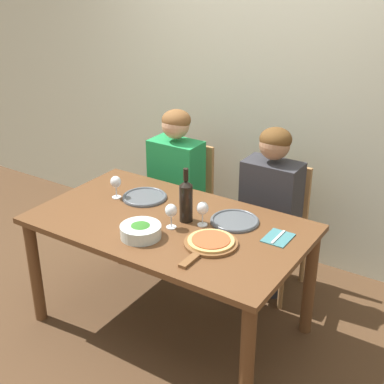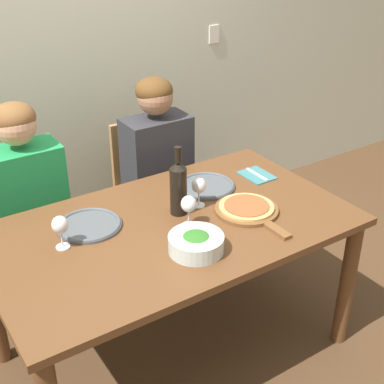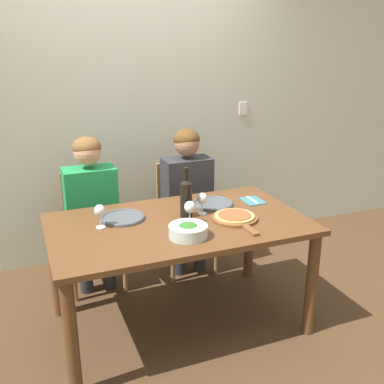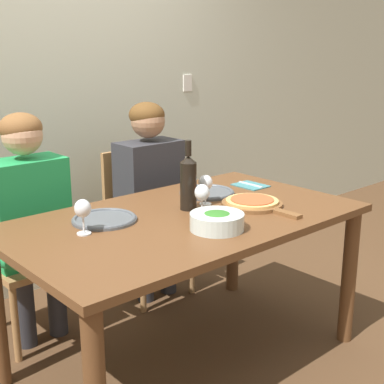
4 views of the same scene
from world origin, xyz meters
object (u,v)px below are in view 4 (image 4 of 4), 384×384
object	(u,v)px
chair_left	(24,247)
dinner_plate_right	(207,192)
wine_bottle	(188,182)
dinner_plate_left	(104,219)
wine_glass_right	(206,184)
wine_glass_centre	(202,194)
person_woman	(30,208)
wine_glass_left	(83,210)
chair_right	(141,218)
pizza_on_board	(253,203)
person_man	(151,183)
fork_on_napkin	(251,185)
broccoli_bowl	(217,221)

from	to	relation	value
chair_left	dinner_plate_right	distance (m)	1.02
wine_bottle	dinner_plate_left	xyz separation A→B (m)	(-0.40, 0.11, -0.13)
wine_glass_right	wine_glass_centre	size ratio (longest dim) A/B	1.00
person_woman	wine_glass_left	bearing A→B (deg)	-94.04
person_woman	wine_bottle	bearing A→B (deg)	-50.71
dinner_plate_right	person_woman	bearing A→B (deg)	147.47
chair_right	dinner_plate_right	bearing A→B (deg)	-90.18
dinner_plate_left	wine_glass_left	bearing A→B (deg)	-149.98
wine_bottle	pizza_on_board	xyz separation A→B (m)	(0.27, -0.17, -0.12)
chair_right	wine_glass_left	xyz separation A→B (m)	(-0.81, -0.72, 0.38)
pizza_on_board	wine_bottle	bearing A→B (deg)	147.55
wine_glass_left	wine_glass_right	bearing A→B (deg)	-1.80
person_man	wine_glass_right	size ratio (longest dim) A/B	7.95
chair_left	fork_on_napkin	distance (m)	1.28
broccoli_bowl	dinner_plate_left	xyz separation A→B (m)	(-0.30, 0.42, -0.03)
person_woman	broccoli_bowl	xyz separation A→B (m)	(0.41, -0.93, 0.07)
pizza_on_board	wine_glass_centre	size ratio (longest dim) A/B	2.91
broccoli_bowl	fork_on_napkin	size ratio (longest dim) A/B	1.29
person_woman	chair_right	bearing A→B (deg)	8.21
wine_glass_centre	fork_on_napkin	distance (m)	0.63
wine_bottle	broccoli_bowl	bearing A→B (deg)	-109.02
dinner_plate_right	pizza_on_board	bearing A→B (deg)	-86.67
person_man	dinner_plate_right	distance (m)	0.49
broccoli_bowl	wine_glass_centre	world-z (taller)	wine_glass_centre
dinner_plate_right	chair_left	bearing A→B (deg)	141.96
wine_glass_left	wine_glass_centre	distance (m)	0.56
broccoli_bowl	wine_glass_left	distance (m)	0.56
wine_bottle	dinner_plate_left	size ratio (longest dim) A/B	1.15
wine_bottle	wine_glass_left	bearing A→B (deg)	177.66
dinner_plate_right	wine_glass_left	distance (m)	0.83
person_man	wine_glass_centre	size ratio (longest dim) A/B	7.95
dinner_plate_left	fork_on_napkin	world-z (taller)	dinner_plate_left
pizza_on_board	wine_glass_centre	bearing A→B (deg)	170.10
pizza_on_board	chair_right	bearing A→B (deg)	91.02
person_woman	person_man	distance (m)	0.77
broccoli_bowl	chair_left	bearing A→B (deg)	111.47
chair_left	chair_right	world-z (taller)	same
dinner_plate_left	dinner_plate_right	xyz separation A→B (m)	(0.65, 0.02, 0.00)
wine_glass_right	fork_on_napkin	bearing A→B (deg)	12.68
wine_glass_left	dinner_plate_left	bearing A→B (deg)	30.02
person_man	fork_on_napkin	xyz separation A→B (m)	(0.30, -0.53, 0.04)
wine_glass_right	wine_bottle	bearing A→B (deg)	-179.13
person_woman	dinner_plate_right	world-z (taller)	person_woman
person_man	wine_glass_right	bearing A→B (deg)	-102.71
dinner_plate_left	dinner_plate_right	world-z (taller)	same
fork_on_napkin	chair_right	bearing A→B (deg)	114.85
dinner_plate_left	wine_glass_right	size ratio (longest dim) A/B	1.93
chair_right	wine_bottle	size ratio (longest dim) A/B	2.66
broccoli_bowl	dinner_plate_right	world-z (taller)	broccoli_bowl
person_woman	fork_on_napkin	bearing A→B (deg)	-26.38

